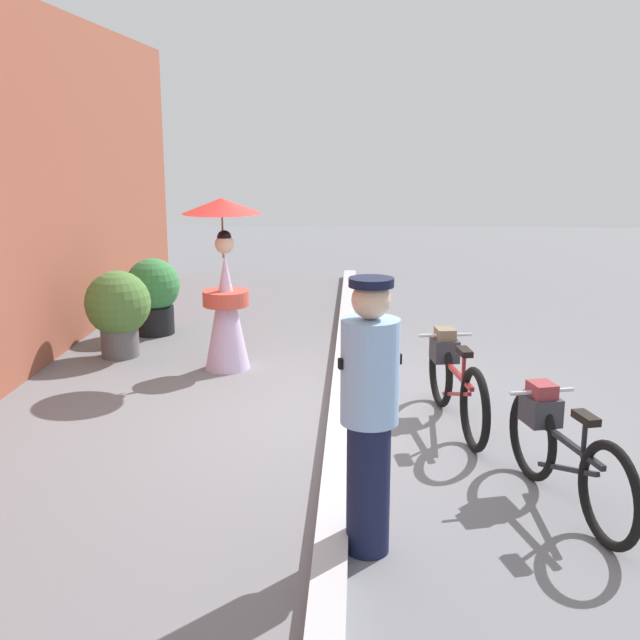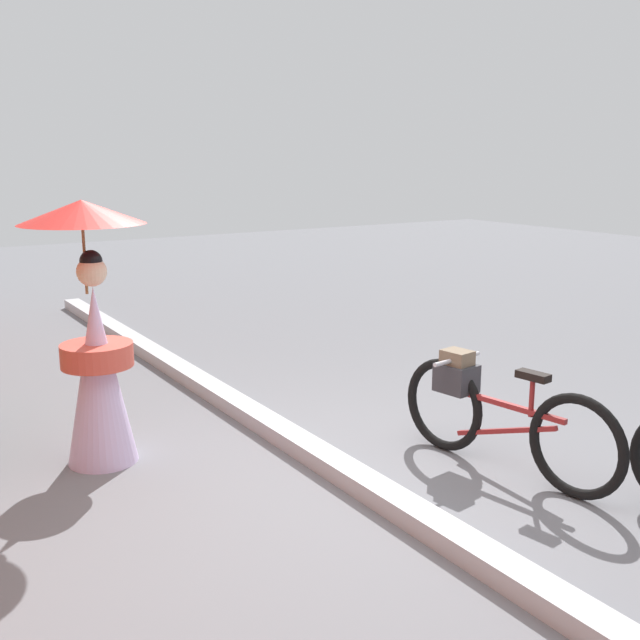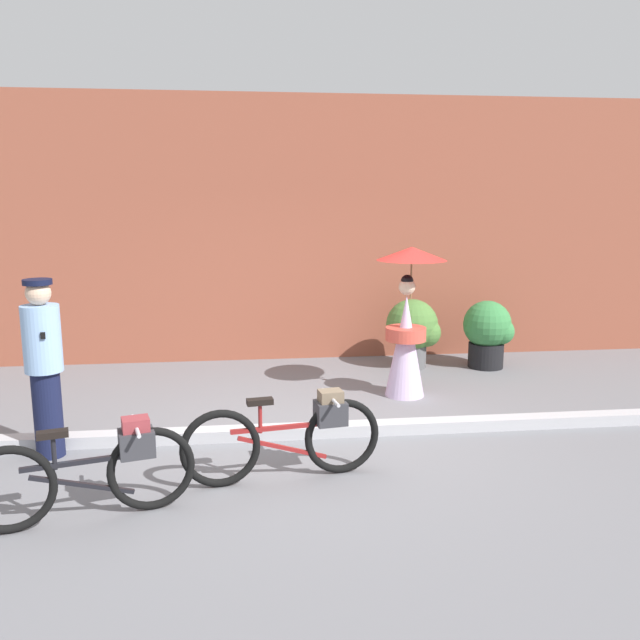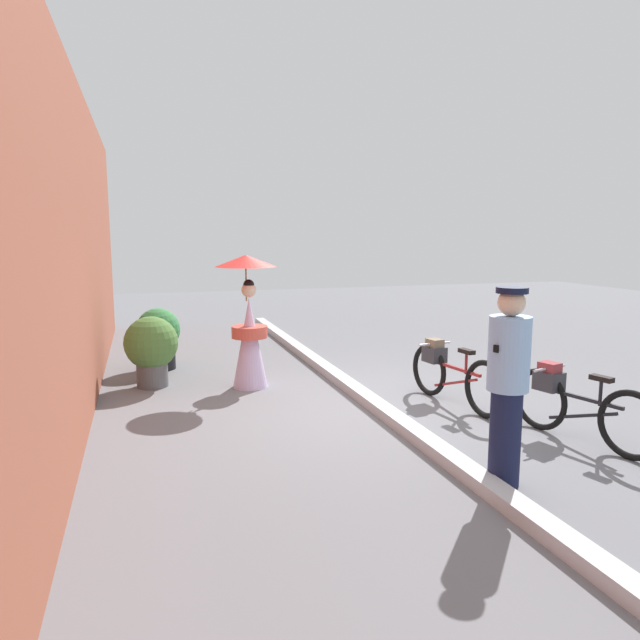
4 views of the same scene
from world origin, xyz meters
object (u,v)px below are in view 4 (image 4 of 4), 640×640
at_px(bicycle_far_side, 451,373).
at_px(person_with_parasol, 249,320).
at_px(bicycle_near_officer, 575,403).
at_px(person_officer, 508,382).
at_px(potted_plant_small, 152,347).
at_px(potted_plant_by_door, 159,336).

relative_size(bicycle_far_side, person_with_parasol, 0.95).
bearing_deg(bicycle_far_side, bicycle_near_officer, -160.47).
height_order(person_officer, person_with_parasol, person_with_parasol).
distance_m(bicycle_far_side, potted_plant_small, 4.04).
bearing_deg(person_with_parasol, bicycle_near_officer, -138.02).
distance_m(bicycle_far_side, person_with_parasol, 2.78).
xyz_separation_m(person_officer, person_with_parasol, (3.79, 1.47, 0.04)).
bearing_deg(potted_plant_small, person_with_parasol, -108.53).
bearing_deg(potted_plant_by_door, person_officer, -153.51).
xyz_separation_m(person_with_parasol, potted_plant_by_door, (1.48, 1.15, -0.41)).
bearing_deg(person_officer, potted_plant_small, 33.11).
bearing_deg(person_officer, potted_plant_by_door, 26.49).
relative_size(bicycle_near_officer, person_with_parasol, 0.90).
xyz_separation_m(person_officer, potted_plant_small, (4.22, 2.75, -0.34)).
xyz_separation_m(person_officer, potted_plant_by_door, (5.27, 2.63, -0.37)).
height_order(potted_plant_by_door, potted_plant_small, potted_plant_small).
bearing_deg(potted_plant_by_door, person_with_parasol, -142.11).
xyz_separation_m(person_with_parasol, potted_plant_small, (0.43, 1.28, -0.38)).
bearing_deg(potted_plant_small, potted_plant_by_door, -6.67).
bearing_deg(bicycle_near_officer, person_officer, 118.00).
height_order(bicycle_near_officer, potted_plant_by_door, potted_plant_by_door).
bearing_deg(person_with_parasol, bicycle_far_side, -124.87).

